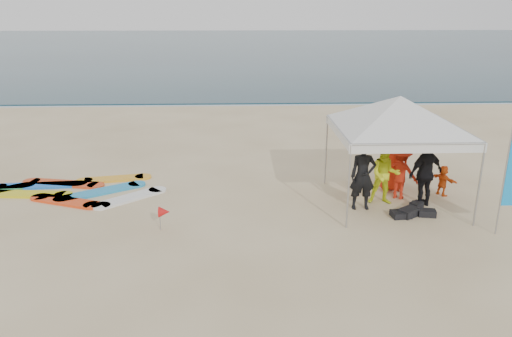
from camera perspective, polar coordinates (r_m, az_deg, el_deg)
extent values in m
plane|color=beige|center=(11.76, -3.12, -9.61)|extent=(120.00, 120.00, 0.00)
cube|color=#0C2633|center=(70.60, -2.28, 13.83)|extent=(160.00, 84.00, 0.08)
cube|color=silver|center=(29.12, -2.52, 7.38)|extent=(160.00, 1.20, 0.01)
imported|color=black|center=(14.12, 12.11, -0.82)|extent=(0.71, 0.47, 1.94)
imported|color=#E8F522|center=(14.67, 14.51, -0.68)|extent=(0.92, 0.76, 1.75)
imported|color=red|center=(15.24, 16.19, -0.45)|extent=(1.18, 1.01, 1.58)
imported|color=black|center=(14.79, 18.79, -0.51)|extent=(1.24, 0.91, 1.96)
imported|color=red|center=(15.79, 15.41, 0.96)|extent=(1.00, 0.70, 1.95)
imported|color=#DB5113|center=(15.97, 20.58, -1.29)|extent=(0.65, 0.89, 0.93)
cylinder|color=#A5A5A8|center=(15.88, 8.03, 2.08)|extent=(0.05, 0.05, 2.23)
cylinder|color=#A5A5A8|center=(16.78, 19.35, 2.10)|extent=(0.05, 0.05, 2.23)
cylinder|color=#A5A5A8|center=(12.77, 10.54, -2.11)|extent=(0.05, 0.05, 2.23)
cylinder|color=#A5A5A8|center=(13.87, 24.15, -1.79)|extent=(0.05, 0.05, 2.23)
cube|color=silver|center=(12.93, 18.05, 2.18)|extent=(3.44, 0.02, 0.24)
cube|color=silver|center=(16.01, 14.11, 5.52)|extent=(3.44, 0.02, 0.24)
cube|color=silver|center=(14.04, 9.35, 4.07)|extent=(0.02, 3.44, 0.24)
cube|color=silver|center=(15.05, 21.95, 3.94)|extent=(0.02, 3.44, 0.24)
pyramid|color=silver|center=(14.25, 16.23, 7.97)|extent=(4.73, 4.73, 0.89)
cylinder|color=#A5A5A8|center=(13.42, 26.64, -0.16)|extent=(0.04, 0.04, 3.39)
cylinder|color=#A5A5A8|center=(12.96, -10.91, -5.70)|extent=(0.02, 0.02, 0.60)
cone|color=red|center=(12.86, -10.44, -4.90)|extent=(0.28, 0.28, 0.28)
cube|color=black|center=(14.24, 17.09, -4.80)|extent=(0.67, 0.62, 0.22)
cube|color=black|center=(14.40, 18.95, -4.82)|extent=(0.51, 0.38, 0.18)
cube|color=black|center=(14.12, 16.22, -5.04)|extent=(0.54, 0.45, 0.16)
cube|color=black|center=(14.79, 17.87, -4.04)|extent=(0.44, 0.43, 0.20)
cube|color=gold|center=(17.02, -15.92, -1.15)|extent=(1.94, 0.88, 0.07)
cube|color=#248AC0|center=(16.00, -17.28, -2.53)|extent=(2.23, 1.69, 0.07)
cube|color=gold|center=(16.58, -24.67, -2.69)|extent=(2.27, 0.73, 0.07)
cube|color=red|center=(17.11, -21.16, -1.61)|extent=(2.29, 0.98, 0.07)
cube|color=#E83F13|center=(15.56, -20.90, -3.53)|extent=(1.93, 1.19, 0.07)
cube|color=blue|center=(17.21, -23.60, -1.81)|extent=(2.49, 0.74, 0.07)
cube|color=silver|center=(15.26, -14.16, -3.26)|extent=(1.76, 1.63, 0.07)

